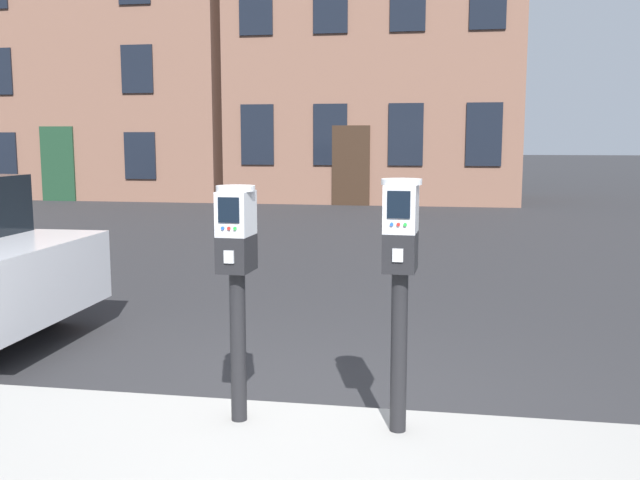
% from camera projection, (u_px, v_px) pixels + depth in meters
% --- Properties ---
extents(ground_plane, '(160.00, 160.00, 0.00)m').
position_uv_depth(ground_plane, '(288.00, 438.00, 4.20)').
color(ground_plane, '#28282B').
extents(parking_meter_near_kerb, '(0.23, 0.26, 1.35)m').
position_uv_depth(parking_meter_near_kerb, '(237.00, 261.00, 3.98)').
color(parking_meter_near_kerb, black).
rests_on(parking_meter_near_kerb, sidewalk_slab).
extents(parking_meter_twin_adjacent, '(0.23, 0.26, 1.39)m').
position_uv_depth(parking_meter_twin_adjacent, '(400.00, 260.00, 3.83)').
color(parking_meter_twin_adjacent, black).
rests_on(parking_meter_twin_adjacent, sidewalk_slab).
extents(townhouse_brick_corner, '(8.39, 6.16, 9.39)m').
position_uv_depth(townhouse_brick_corner, '(114.00, 45.00, 22.64)').
color(townhouse_brick_corner, brown).
rests_on(townhouse_brick_corner, ground_plane).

